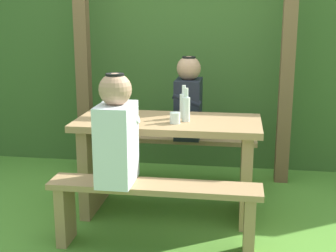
% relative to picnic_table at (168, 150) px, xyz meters
% --- Properties ---
extents(ground_plane, '(12.00, 12.00, 0.00)m').
position_rel_picnic_table_xyz_m(ground_plane, '(0.00, 0.00, -0.51)').
color(ground_plane, '#4F872E').
extents(hedge_backdrop, '(6.40, 0.84, 2.24)m').
position_rel_picnic_table_xyz_m(hedge_backdrop, '(0.00, 1.61, 0.61)').
color(hedge_backdrop, '#385A27').
rests_on(hedge_backdrop, ground_plane).
extents(pergola_post_left, '(0.12, 0.12, 2.09)m').
position_rel_picnic_table_xyz_m(pergola_post_left, '(-0.94, 0.86, 0.53)').
color(pergola_post_left, brown).
rests_on(pergola_post_left, ground_plane).
extents(pergola_post_right, '(0.12, 0.12, 2.09)m').
position_rel_picnic_table_xyz_m(pergola_post_right, '(0.94, 0.86, 0.53)').
color(pergola_post_right, brown).
rests_on(pergola_post_right, ground_plane).
extents(picnic_table, '(1.40, 0.64, 0.75)m').
position_rel_picnic_table_xyz_m(picnic_table, '(0.00, 0.00, 0.00)').
color(picnic_table, '#9E7A51').
rests_on(picnic_table, ground_plane).
extents(bench_near, '(1.40, 0.24, 0.46)m').
position_rel_picnic_table_xyz_m(bench_near, '(0.00, -0.60, -0.18)').
color(bench_near, '#9E7A51').
rests_on(bench_near, ground_plane).
extents(bench_far, '(1.40, 0.24, 0.46)m').
position_rel_picnic_table_xyz_m(bench_far, '(0.00, 0.60, -0.18)').
color(bench_far, '#9E7A51').
rests_on(bench_far, ground_plane).
extents(person_white_shirt, '(0.25, 0.35, 0.72)m').
position_rel_picnic_table_xyz_m(person_white_shirt, '(-0.25, -0.59, 0.28)').
color(person_white_shirt, silver).
rests_on(person_white_shirt, bench_near).
extents(person_black_coat, '(0.25, 0.35, 0.72)m').
position_rel_picnic_table_xyz_m(person_black_coat, '(0.09, 0.59, 0.28)').
color(person_black_coat, black).
rests_on(person_black_coat, bench_far).
extents(drinking_glass, '(0.08, 0.08, 0.08)m').
position_rel_picnic_table_xyz_m(drinking_glass, '(0.07, -0.11, 0.28)').
color(drinking_glass, silver).
rests_on(drinking_glass, picnic_table).
extents(bottle_left, '(0.06, 0.06, 0.25)m').
position_rel_picnic_table_xyz_m(bottle_left, '(0.11, 0.08, 0.34)').
color(bottle_left, silver).
rests_on(bottle_left, picnic_table).
extents(bottle_right, '(0.06, 0.06, 0.25)m').
position_rel_picnic_table_xyz_m(bottle_right, '(0.14, -0.03, 0.35)').
color(bottle_right, silver).
rests_on(bottle_right, picnic_table).
extents(cell_phone, '(0.09, 0.15, 0.01)m').
position_rel_picnic_table_xyz_m(cell_phone, '(-0.35, -0.10, 0.25)').
color(cell_phone, silver).
rests_on(cell_phone, picnic_table).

